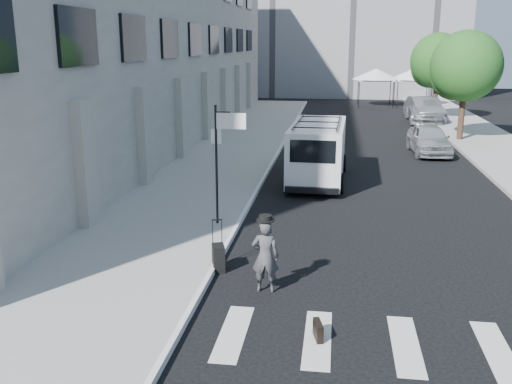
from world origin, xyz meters
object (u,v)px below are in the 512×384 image
(cargo_van, at_px, (318,151))
(parked_car_b, at_px, (424,109))
(businessman, at_px, (265,256))
(briefcase, at_px, (318,331))
(parked_car_c, at_px, (425,111))
(suitcase, at_px, (218,258))
(parked_car_a, at_px, (429,139))

(cargo_van, relative_size, parked_car_b, 1.18)
(businessman, relative_size, briefcase, 3.74)
(businessman, xyz_separation_m, briefcase, (1.24, -1.96, -0.65))
(briefcase, relative_size, parked_car_c, 0.08)
(businessman, height_order, parked_car_b, parked_car_b)
(suitcase, relative_size, parked_car_a, 0.29)
(briefcase, xyz_separation_m, parked_car_b, (6.20, 31.30, 0.69))
(parked_car_a, bearing_deg, parked_car_c, 80.03)
(briefcase, relative_size, parked_car_a, 0.10)
(businessman, height_order, parked_car_c, businessman)
(businessman, xyz_separation_m, parked_car_a, (5.99, 17.14, -0.09))
(suitcase, relative_size, parked_car_b, 0.24)
(briefcase, height_order, suitcase, suitcase)
(businessman, distance_m, cargo_van, 10.85)
(businessman, relative_size, parked_car_a, 0.39)
(parked_car_b, relative_size, parked_car_c, 0.94)
(cargo_van, bearing_deg, parked_car_c, 71.81)
(suitcase, bearing_deg, parked_car_a, 47.97)
(cargo_van, distance_m, parked_car_b, 19.69)
(businessman, height_order, cargo_van, cargo_van)
(businessman, distance_m, parked_car_b, 30.26)
(suitcase, bearing_deg, businessman, -56.51)
(suitcase, xyz_separation_m, parked_car_b, (8.70, 28.32, 0.53))
(parked_car_a, height_order, parked_car_c, parked_car_c)
(parked_car_b, bearing_deg, briefcase, -107.01)
(parked_car_b, xyz_separation_m, parked_car_c, (0.00, -0.24, -0.05))
(parked_car_b, bearing_deg, suitcase, -112.89)
(parked_car_a, relative_size, parked_car_b, 0.82)
(suitcase, bearing_deg, parked_car_c, 54.97)
(parked_car_a, bearing_deg, cargo_van, -132.72)
(briefcase, distance_m, cargo_van, 12.83)
(businessman, relative_size, cargo_van, 0.27)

